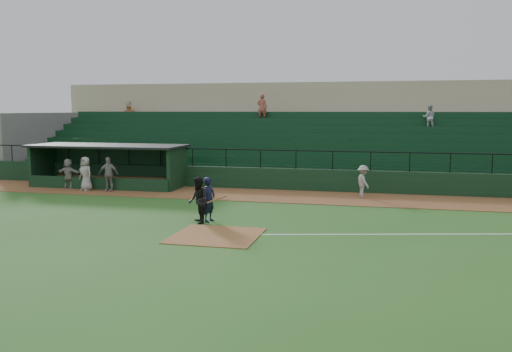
# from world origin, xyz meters

# --- Properties ---
(ground) EXTENTS (90.00, 90.00, 0.00)m
(ground) POSITION_xyz_m (0.00, 0.00, 0.00)
(ground) COLOR #24521A
(ground) RESTS_ON ground
(warning_track) EXTENTS (40.00, 4.00, 0.03)m
(warning_track) POSITION_xyz_m (0.00, 8.00, 0.01)
(warning_track) COLOR brown
(warning_track) RESTS_ON ground
(home_plate_dirt) EXTENTS (3.00, 3.00, 0.03)m
(home_plate_dirt) POSITION_xyz_m (0.00, -1.00, 0.01)
(home_plate_dirt) COLOR brown
(home_plate_dirt) RESTS_ON ground
(foul_line) EXTENTS (17.49, 4.44, 0.01)m
(foul_line) POSITION_xyz_m (8.00, 1.20, 0.01)
(foul_line) COLOR white
(foul_line) RESTS_ON ground
(stadium_structure) EXTENTS (38.00, 13.08, 6.40)m
(stadium_structure) POSITION_xyz_m (-0.00, 16.46, 2.30)
(stadium_structure) COLOR black
(stadium_structure) RESTS_ON ground
(dugout) EXTENTS (8.90, 3.20, 2.42)m
(dugout) POSITION_xyz_m (-9.75, 9.56, 1.33)
(dugout) COLOR black
(dugout) RESTS_ON ground
(batter_at_plate) EXTENTS (1.08, 0.73, 1.77)m
(batter_at_plate) POSITION_xyz_m (-1.02, 1.28, 0.89)
(batter_at_plate) COLOR black
(batter_at_plate) RESTS_ON ground
(umpire) EXTENTS (1.03, 1.11, 1.82)m
(umpire) POSITION_xyz_m (-1.32, 0.83, 0.91)
(umpire) COLOR black
(umpire) RESTS_ON ground
(runner) EXTENTS (1.00, 1.21, 1.63)m
(runner) POSITION_xyz_m (4.70, 8.50, 0.84)
(runner) COLOR #9A9490
(runner) RESTS_ON warning_track
(dugout_player_a) EXTENTS (1.14, 0.59, 1.85)m
(dugout_player_a) POSITION_xyz_m (-8.82, 7.42, 0.96)
(dugout_player_a) COLOR gray
(dugout_player_a) RESTS_ON warning_track
(dugout_player_b) EXTENTS (1.06, 0.89, 1.85)m
(dugout_player_b) POSITION_xyz_m (-10.09, 7.26, 0.95)
(dugout_player_b) COLOR #A19C97
(dugout_player_b) RESTS_ON warning_track
(dugout_player_c) EXTENTS (1.59, 0.60, 1.68)m
(dugout_player_c) POSITION_xyz_m (-11.47, 7.75, 0.87)
(dugout_player_c) COLOR #A29D97
(dugout_player_c) RESTS_ON warning_track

